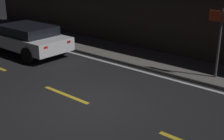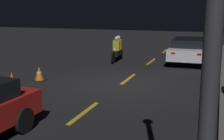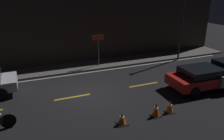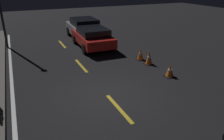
{
  "view_description": "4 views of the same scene",
  "coord_description": "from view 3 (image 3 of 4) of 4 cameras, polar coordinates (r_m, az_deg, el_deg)",
  "views": [
    {
      "loc": [
        6.02,
        -5.88,
        3.99
      ],
      "look_at": [
        0.46,
        0.54,
        1.02
      ],
      "focal_mm": 50.0,
      "sensor_mm": 36.0,
      "label": 1
    },
    {
      "loc": [
        11.18,
        3.53,
        2.94
      ],
      "look_at": [
        1.43,
        0.12,
        0.85
      ],
      "focal_mm": 50.0,
      "sensor_mm": 36.0,
      "label": 2
    },
    {
      "loc": [
        -3.04,
        -10.82,
        5.58
      ],
      "look_at": [
        1.43,
        0.18,
        1.2
      ],
      "focal_mm": 35.0,
      "sensor_mm": 36.0,
      "label": 3
    },
    {
      "loc": [
        -6.87,
        2.92,
        4.17
      ],
      "look_at": [
        0.03,
        -0.21,
        1.02
      ],
      "focal_mm": 35.0,
      "sensor_mm": 36.0,
      "label": 4
    }
  ],
  "objects": [
    {
      "name": "lane_solid_kerb",
      "position": [
        15.55,
        -9.33,
        -1.07
      ],
      "size": [
        25.2,
        0.14,
        0.01
      ],
      "color": "silver",
      "rests_on": "ground"
    },
    {
      "name": "lane_dash_d",
      "position": [
        13.82,
        8.3,
        -3.8
      ],
      "size": [
        2.0,
        0.14,
        0.01
      ],
      "color": "gold",
      "rests_on": "ground"
    },
    {
      "name": "lane_dash_e",
      "position": [
        16.43,
        22.02,
        -1.15
      ],
      "size": [
        2.0,
        0.14,
        0.01
      ],
      "color": "gold",
      "rests_on": "ground"
    },
    {
      "name": "traffic_cone_mid",
      "position": [
        10.53,
        11.46,
        -10.05
      ],
      "size": [
        0.46,
        0.46,
        0.71
      ],
      "color": "black",
      "rests_on": "ground"
    },
    {
      "name": "lane_dash_c",
      "position": [
        12.34,
        -10.24,
        -6.98
      ],
      "size": [
        2.0,
        0.14,
        0.01
      ],
      "color": "gold",
      "rests_on": "ground"
    },
    {
      "name": "building_front",
      "position": [
        17.4,
        -11.87,
        9.85
      ],
      "size": [
        28.0,
        0.3,
        5.14
      ],
      "color": "#382D28",
      "rests_on": "ground"
    },
    {
      "name": "traffic_cone_far",
      "position": [
        10.98,
        14.88,
        -9.13
      ],
      "size": [
        0.44,
        0.44,
        0.66
      ],
      "color": "black",
      "rests_on": "ground"
    },
    {
      "name": "traffic_cone_near",
      "position": [
        9.81,
        2.66,
        -12.5
      ],
      "size": [
        0.48,
        0.48,
        0.57
      ],
      "color": "black",
      "rests_on": "ground"
    },
    {
      "name": "ground_plane",
      "position": [
        12.55,
        -5.76,
        -6.28
      ],
      "size": [
        56.0,
        56.0,
        0.0
      ],
      "primitive_type": "plane",
      "color": "black"
    },
    {
      "name": "taxi_red",
      "position": [
        14.02,
        22.51,
        -1.69
      ],
      "size": [
        4.15,
        2.11,
        1.31
      ],
      "rotation": [
        0.0,
        0.0,
        -0.04
      ],
      "color": "red",
      "rests_on": "ground"
    },
    {
      "name": "raised_curb",
      "position": [
        16.81,
        -10.43,
        0.69
      ],
      "size": [
        28.0,
        2.27,
        0.11
      ],
      "color": "#605B56",
      "rests_on": "ground"
    },
    {
      "name": "shop_sign",
      "position": [
        16.45,
        -3.61,
        6.88
      ],
      "size": [
        0.9,
        0.08,
        2.4
      ],
      "color": "#4C4C51",
      "rests_on": "raised_curb"
    },
    {
      "name": "street_lamp",
      "position": [
        18.7,
        17.81,
        12.1
      ],
      "size": [
        0.28,
        0.28,
        5.76
      ],
      "color": "#333338",
      "rests_on": "ground"
    }
  ]
}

